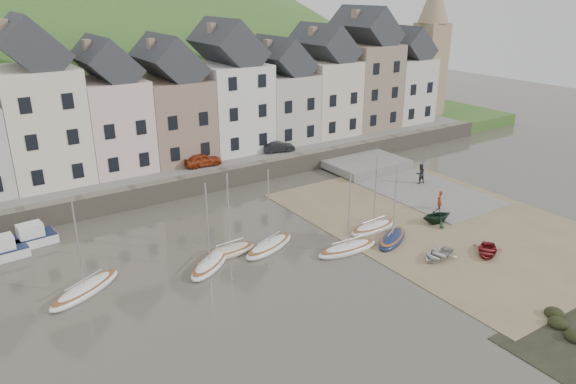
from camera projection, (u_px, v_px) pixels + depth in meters
ground at (335, 257)px, 37.77m from camera, size 160.00×160.00×0.00m
quay_land at (165, 144)px, 62.41m from camera, size 90.00×30.00×1.50m
quay_street at (207, 162)px, 53.18m from camera, size 70.00×7.00×0.10m
seawall at (224, 178)px, 50.68m from camera, size 70.00×1.20×1.80m
beach at (442, 221)px, 43.45m from camera, size 18.00×26.00×0.06m
slipway at (406, 184)px, 51.73m from camera, size 8.00×18.00×0.12m
hillside at (82, 220)px, 88.29m from camera, size 134.40×84.00×84.00m
townhouse_terrace at (205, 97)px, 54.75m from camera, size 61.05×8.00×13.93m
church_spire at (431, 42)px, 70.38m from camera, size 4.00×4.00×18.00m
sailboat_0 at (85, 289)px, 33.22m from camera, size 5.48×4.02×6.32m
sailboat_1 at (210, 264)px, 36.24m from camera, size 4.56×4.00×6.32m
sailboat_2 at (230, 251)px, 38.11m from camera, size 4.02×1.64×6.32m
sailboat_3 at (269, 246)px, 38.79m from camera, size 5.13×3.12×6.32m
sailboat_4 at (348, 248)px, 38.44m from camera, size 5.04×1.77×6.32m
sailboat_5 at (392, 238)px, 39.98m from camera, size 4.53×3.43×6.32m
sailboat_6 at (373, 228)px, 41.78m from camera, size 4.50×1.72×6.32m
motorboat_0 at (23, 240)px, 39.03m from camera, size 5.01×2.22×1.70m
rowboat_white at (438, 255)px, 37.32m from camera, size 3.13×2.45×0.59m
rowboat_green at (437, 215)px, 42.82m from camera, size 3.00×2.71×1.39m
rowboat_red at (487, 251)px, 37.92m from camera, size 3.38×3.16×0.57m
person_red at (440, 200)px, 45.33m from camera, size 0.71×0.58×1.68m
person_dark at (420, 174)px, 51.43m from camera, size 1.06×0.91×1.91m
car_left at (203, 160)px, 51.70m from camera, size 3.75×1.78×1.24m
car_right at (279, 147)px, 56.22m from camera, size 3.50×1.93×1.09m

